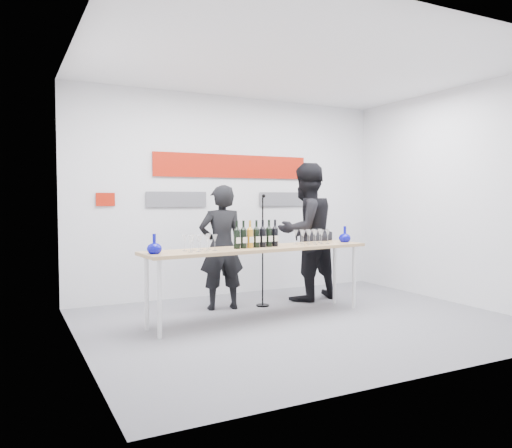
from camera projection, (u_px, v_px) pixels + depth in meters
name	position (u px, v px, depth m)	size (l,w,h in m)	color
ground	(302.00, 322.00, 5.91)	(5.00, 5.00, 0.00)	slate
back_wall	(233.00, 196.00, 7.61)	(5.00, 0.04, 3.00)	silver
signage	(230.00, 176.00, 7.54)	(3.38, 0.02, 0.79)	#A81707
tasting_table	(260.00, 252.00, 6.05)	(2.95, 0.83, 0.87)	tan
wine_bottles	(256.00, 234.00, 5.99)	(0.62, 0.13, 0.33)	black
decanter_left	(154.00, 244.00, 5.31)	(0.16, 0.16, 0.21)	#08089A
decanter_right	(345.00, 234.00, 6.73)	(0.16, 0.16, 0.21)	#08089A
glasses_left	(200.00, 243.00, 5.62)	(0.38, 0.25, 0.18)	silver
glasses_right	(312.00, 237.00, 6.46)	(0.48, 0.26, 0.18)	silver
presenter_left	(221.00, 247.00, 6.56)	(0.60, 0.39, 1.64)	black
presenter_right	(306.00, 232.00, 7.16)	(0.96, 0.75, 1.97)	black
mic_stand	(263.00, 272.00, 6.75)	(0.18, 0.18, 1.52)	black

